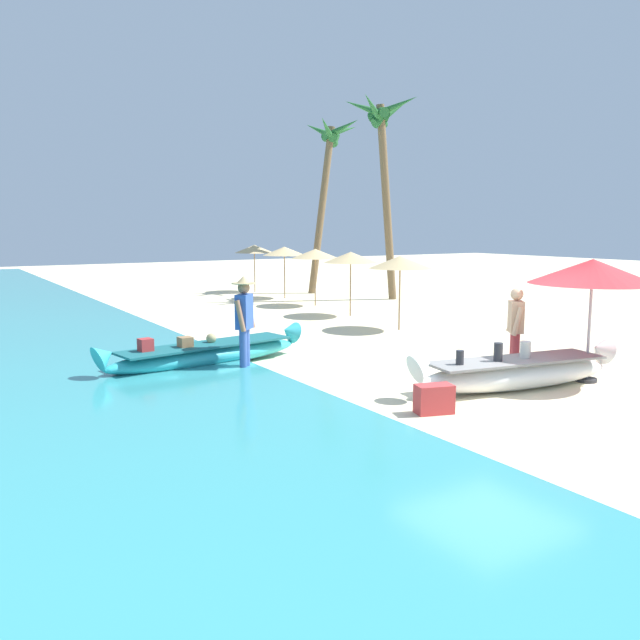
{
  "coord_description": "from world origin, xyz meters",
  "views": [
    {
      "loc": [
        -7.89,
        -7.35,
        2.66
      ],
      "look_at": [
        -1.48,
        2.96,
        0.9
      ],
      "focal_mm": 36.41,
      "sensor_mm": 36.0,
      "label": 1
    }
  ],
  "objects_px": {
    "person_vendor_hatted": "(244,317)",
    "person_tourist_customer": "(515,327)",
    "patio_umbrella_large": "(593,272)",
    "palm_tree_tall_inland": "(382,141)",
    "boat_white_foreground": "(516,372)",
    "palm_tree_leaning_seaward": "(329,157)",
    "cooler_box": "(434,399)",
    "boat_cyan_midground": "(206,354)"
  },
  "relations": [
    {
      "from": "boat_white_foreground",
      "to": "person_vendor_hatted",
      "type": "height_order",
      "value": "person_vendor_hatted"
    },
    {
      "from": "person_tourist_customer",
      "to": "palm_tree_leaning_seaward",
      "type": "bearing_deg",
      "value": 69.75
    },
    {
      "from": "person_vendor_hatted",
      "to": "person_tourist_customer",
      "type": "bearing_deg",
      "value": -37.19
    },
    {
      "from": "person_tourist_customer",
      "to": "palm_tree_tall_inland",
      "type": "xyz_separation_m",
      "value": [
        5.36,
        11.01,
        4.72
      ]
    },
    {
      "from": "boat_white_foreground",
      "to": "cooler_box",
      "type": "relative_size",
      "value": 7.52
    },
    {
      "from": "boat_cyan_midground",
      "to": "palm_tree_leaning_seaward",
      "type": "xyz_separation_m",
      "value": [
        9.59,
        10.63,
        5.12
      ]
    },
    {
      "from": "person_vendor_hatted",
      "to": "cooler_box",
      "type": "relative_size",
      "value": 3.31
    },
    {
      "from": "patio_umbrella_large",
      "to": "palm_tree_tall_inland",
      "type": "distance_m",
      "value": 13.27
    },
    {
      "from": "patio_umbrella_large",
      "to": "palm_tree_tall_inland",
      "type": "height_order",
      "value": "palm_tree_tall_inland"
    },
    {
      "from": "boat_cyan_midground",
      "to": "palm_tree_leaning_seaward",
      "type": "relative_size",
      "value": 0.65
    },
    {
      "from": "palm_tree_leaning_seaward",
      "to": "cooler_box",
      "type": "distance_m",
      "value": 18.04
    },
    {
      "from": "boat_white_foreground",
      "to": "person_tourist_customer",
      "type": "xyz_separation_m",
      "value": [
        0.64,
        0.61,
        0.61
      ]
    },
    {
      "from": "patio_umbrella_large",
      "to": "cooler_box",
      "type": "distance_m",
      "value": 3.92
    },
    {
      "from": "person_vendor_hatted",
      "to": "person_tourist_customer",
      "type": "distance_m",
      "value": 4.85
    },
    {
      "from": "person_tourist_customer",
      "to": "patio_umbrella_large",
      "type": "relative_size",
      "value": 0.75
    },
    {
      "from": "person_vendor_hatted",
      "to": "palm_tree_tall_inland",
      "type": "height_order",
      "value": "palm_tree_tall_inland"
    },
    {
      "from": "boat_white_foreground",
      "to": "patio_umbrella_large",
      "type": "relative_size",
      "value": 1.89
    },
    {
      "from": "boat_white_foreground",
      "to": "palm_tree_tall_inland",
      "type": "bearing_deg",
      "value": 62.67
    },
    {
      "from": "boat_white_foreground",
      "to": "person_vendor_hatted",
      "type": "xyz_separation_m",
      "value": [
        -3.22,
        3.54,
        0.73
      ]
    },
    {
      "from": "person_tourist_customer",
      "to": "patio_umbrella_large",
      "type": "bearing_deg",
      "value": -47.76
    },
    {
      "from": "boat_white_foreground",
      "to": "cooler_box",
      "type": "distance_m",
      "value": 2.11
    },
    {
      "from": "palm_tree_tall_inland",
      "to": "cooler_box",
      "type": "xyz_separation_m",
      "value": [
        -8.08,
        -11.96,
        -5.41
      ]
    },
    {
      "from": "person_tourist_customer",
      "to": "palm_tree_tall_inland",
      "type": "distance_m",
      "value": 13.12
    },
    {
      "from": "cooler_box",
      "to": "boat_white_foreground",
      "type": "bearing_deg",
      "value": 26.24
    },
    {
      "from": "person_tourist_customer",
      "to": "patio_umbrella_large",
      "type": "height_order",
      "value": "patio_umbrella_large"
    },
    {
      "from": "person_vendor_hatted",
      "to": "palm_tree_leaning_seaward",
      "type": "relative_size",
      "value": 0.26
    },
    {
      "from": "person_vendor_hatted",
      "to": "cooler_box",
      "type": "bearing_deg",
      "value": -73.67
    },
    {
      "from": "person_vendor_hatted",
      "to": "person_tourist_customer",
      "type": "relative_size",
      "value": 1.11
    },
    {
      "from": "person_tourist_customer",
      "to": "palm_tree_tall_inland",
      "type": "relative_size",
      "value": 0.22
    },
    {
      "from": "boat_cyan_midground",
      "to": "person_tourist_customer",
      "type": "relative_size",
      "value": 2.79
    },
    {
      "from": "person_tourist_customer",
      "to": "palm_tree_leaning_seaward",
      "type": "height_order",
      "value": "palm_tree_leaning_seaward"
    },
    {
      "from": "palm_tree_leaning_seaward",
      "to": "patio_umbrella_large",
      "type": "bearing_deg",
      "value": -106.39
    },
    {
      "from": "boat_cyan_midground",
      "to": "palm_tree_tall_inland",
      "type": "bearing_deg",
      "value": 36.99
    },
    {
      "from": "person_vendor_hatted",
      "to": "patio_umbrella_large",
      "type": "xyz_separation_m",
      "value": [
        4.67,
        -3.82,
        0.88
      ]
    },
    {
      "from": "palm_tree_leaning_seaward",
      "to": "cooler_box",
      "type": "height_order",
      "value": "palm_tree_leaning_seaward"
    },
    {
      "from": "person_tourist_customer",
      "to": "boat_cyan_midground",
      "type": "bearing_deg",
      "value": 139.05
    },
    {
      "from": "person_tourist_customer",
      "to": "person_vendor_hatted",
      "type": "bearing_deg",
      "value": 142.81
    },
    {
      "from": "palm_tree_tall_inland",
      "to": "patio_umbrella_large",
      "type": "bearing_deg",
      "value": -110.93
    },
    {
      "from": "boat_cyan_midground",
      "to": "cooler_box",
      "type": "height_order",
      "value": "boat_cyan_midground"
    },
    {
      "from": "person_tourist_customer",
      "to": "cooler_box",
      "type": "xyz_separation_m",
      "value": [
        -2.72,
        -0.96,
        -0.69
      ]
    },
    {
      "from": "palm_tree_tall_inland",
      "to": "palm_tree_leaning_seaward",
      "type": "relative_size",
      "value": 1.04
    },
    {
      "from": "palm_tree_leaning_seaward",
      "to": "person_vendor_hatted",
      "type": "bearing_deg",
      "value": -128.7
    }
  ]
}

